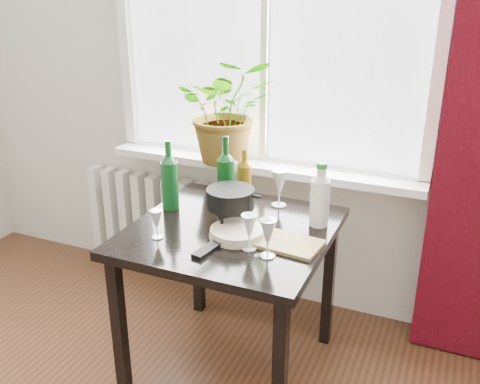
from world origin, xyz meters
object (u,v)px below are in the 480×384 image
at_px(table, 231,247).
at_px(potted_plant, 227,111).
at_px(wineglass_back_left, 230,179).
at_px(radiator, 148,217).
at_px(wine_bottle_left, 169,174).
at_px(cutting_board, 286,243).
at_px(wineglass_far_right, 268,238).
at_px(tv_remote, 208,249).
at_px(plate_stack, 237,233).
at_px(bottle_amber, 245,175).
at_px(wineglass_back_center, 279,188).
at_px(wineglass_front_right, 249,232).
at_px(fondue_pot, 230,206).
at_px(wine_bottle_right, 226,172).
at_px(wineglass_front_left, 157,224).
at_px(cleaning_bottle, 320,194).

distance_m(table, potted_plant, 0.77).
bearing_deg(table, wineglass_back_left, 115.02).
bearing_deg(radiator, wine_bottle_left, -47.39).
distance_m(table, cutting_board, 0.29).
xyz_separation_m(wineglass_far_right, tv_remote, (-0.23, -0.05, -0.07)).
height_order(wine_bottle_left, plate_stack, wine_bottle_left).
distance_m(bottle_amber, wineglass_back_center, 0.18).
xyz_separation_m(radiator, wineglass_back_left, (0.70, -0.30, 0.45)).
distance_m(wineglass_back_left, tv_remote, 0.59).
relative_size(wineglass_front_right, plate_stack, 0.65).
distance_m(wineglass_back_left, fondue_pot, 0.32).
xyz_separation_m(bottle_amber, wineglass_front_right, (0.21, -0.45, -0.06)).
bearing_deg(tv_remote, wineglass_back_left, 115.01).
relative_size(wineglass_back_left, cutting_board, 0.65).
height_order(potted_plant, wineglass_back_left, potted_plant).
xyz_separation_m(radiator, wine_bottle_right, (0.73, -0.43, 0.54)).
distance_m(wine_bottle_right, wineglass_front_right, 0.45).
distance_m(radiator, wineglass_back_center, 1.11).
distance_m(potted_plant, wineglass_front_left, 0.82).
bearing_deg(potted_plant, table, -64.18).
distance_m(bottle_amber, wineglass_back_left, 0.11).
height_order(fondue_pot, cutting_board, fondue_pot).
bearing_deg(cleaning_bottle, bottle_amber, 163.77).
bearing_deg(table, cutting_board, -11.65).
height_order(bottle_amber, wineglass_back_left, bottle_amber).
xyz_separation_m(wine_bottle_left, wineglass_back_left, (0.20, 0.24, -0.08)).
bearing_deg(bottle_amber, wineglass_front_left, -109.57).
distance_m(radiator, potted_plant, 0.94).
bearing_deg(wineglass_back_center, wineglass_back_left, 176.60).
relative_size(wineglass_back_center, wineglass_back_left, 1.00).
height_order(radiator, potted_plant, potted_plant).
bearing_deg(bottle_amber, wineglass_front_right, -64.88).
relative_size(radiator, wine_bottle_left, 2.38).
relative_size(wineglass_front_right, wineglass_back_center, 0.83).
height_order(plate_stack, fondue_pot, fondue_pot).
distance_m(wineglass_front_right, wineglass_back_center, 0.47).
height_order(radiator, wineglass_front_left, wineglass_front_left).
height_order(table, wineglass_front_left, wineglass_front_left).
bearing_deg(wine_bottle_right, wineglass_back_center, 26.83).
bearing_deg(table, wineglass_front_right, -45.51).
relative_size(bottle_amber, wineglass_far_right, 1.66).
bearing_deg(wine_bottle_right, fondue_pot, -59.34).
xyz_separation_m(table, bottle_amber, (-0.06, 0.30, 0.23)).
xyz_separation_m(tv_remote, cutting_board, (0.27, 0.18, -0.00)).
xyz_separation_m(wine_bottle_right, bottle_amber, (0.05, 0.10, -0.04)).
bearing_deg(wine_bottle_right, wineglass_back_left, 106.53).
bearing_deg(wineglass_back_left, wineglass_far_right, -52.58).
height_order(radiator, wineglass_back_center, wineglass_back_center).
bearing_deg(tv_remote, bottle_amber, 106.47).
xyz_separation_m(wine_bottle_left, bottle_amber, (0.29, 0.21, -0.03)).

